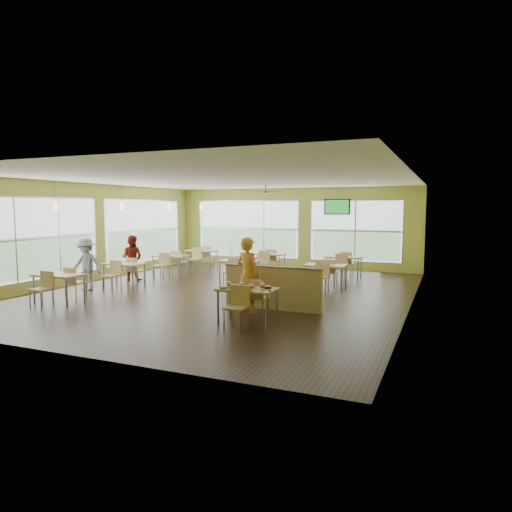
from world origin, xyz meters
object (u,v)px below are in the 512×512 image
at_px(main_table, 248,294).
at_px(man_plaid, 248,275).
at_px(food_basket, 267,287).
at_px(half_wall_divider, 273,288).

bearing_deg(main_table, man_plaid, 113.42).
relative_size(man_plaid, food_basket, 7.87).
relative_size(main_table, half_wall_divider, 0.63).
bearing_deg(half_wall_divider, main_table, -90.00).
bearing_deg(man_plaid, food_basket, 152.95).
relative_size(half_wall_divider, man_plaid, 1.38).
relative_size(main_table, food_basket, 6.86).
bearing_deg(half_wall_divider, food_basket, -74.17).
distance_m(main_table, half_wall_divider, 1.45).
height_order(half_wall_divider, man_plaid, man_plaid).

